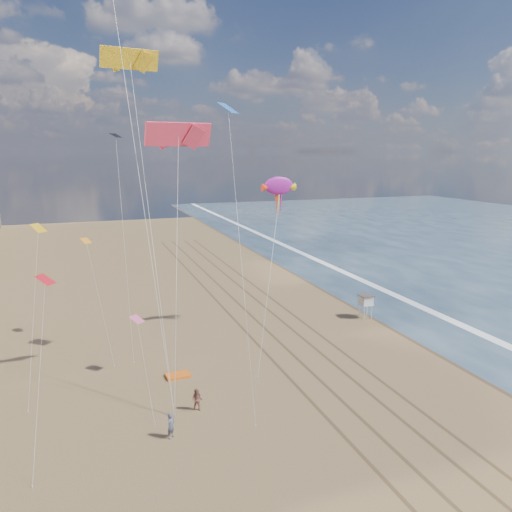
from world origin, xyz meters
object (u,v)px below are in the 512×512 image
Objects in this scene: grounded_kite at (178,375)px; kite_flyer_a at (171,426)px; kite_flyer_b at (197,400)px; show_kite at (279,186)px; lifeguard_stand at (366,300)px.

kite_flyer_a reaches higher than grounded_kite.
kite_flyer_b is (2.58, 3.08, -0.03)m from kite_flyer_a.
grounded_kite is at bearing 33.61° from kite_flyer_a.
show_kite is at bearing 6.96° from kite_flyer_a.
show_kite reaches higher than grounded_kite.
kite_flyer_b is at bearing 7.13° from kite_flyer_a.
show_kite is at bearing 81.14° from kite_flyer_b.
lifeguard_stand is 32.30m from kite_flyer_a.
show_kite reaches higher than lifeguard_stand.
grounded_kite is 6.52m from kite_flyer_b.
grounded_kite is 22.46m from show_kite.
kite_flyer_b is at bearing -90.52° from grounded_kite.
show_kite reaches higher than kite_flyer_a.
kite_flyer_a is 1.04× the size of kite_flyer_b.
kite_flyer_b is (-24.19, -14.96, -1.31)m from lifeguard_stand.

